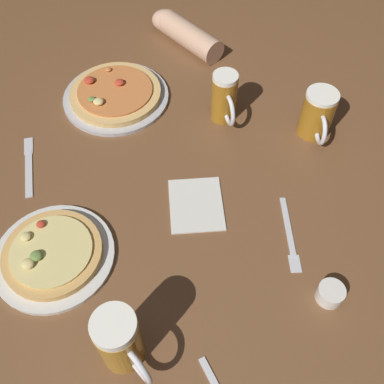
{
  "coord_description": "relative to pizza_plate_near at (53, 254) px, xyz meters",
  "views": [
    {
      "loc": [
        0.22,
        -0.61,
        0.91
      ],
      "look_at": [
        0.0,
        0.0,
        0.02
      ],
      "focal_mm": 41.63,
      "sensor_mm": 36.0,
      "label": 1
    }
  ],
  "objects": [
    {
      "name": "ground_plane",
      "position": [
        0.24,
        0.27,
        -0.03
      ],
      "size": [
        2.4,
        2.4,
        0.03
      ],
      "primitive_type": "cube",
      "color": "brown"
    },
    {
      "name": "pizza_plate_near",
      "position": [
        0.0,
        0.0,
        0.0
      ],
      "size": [
        0.27,
        0.27,
        0.05
      ],
      "color": "silver",
      "rests_on": "ground_plane"
    },
    {
      "name": "pizza_plate_far",
      "position": [
        -0.09,
        0.53,
        0.0
      ],
      "size": [
        0.31,
        0.31,
        0.05
      ],
      "color": "#B2B2B7",
      "rests_on": "ground_plane"
    },
    {
      "name": "beer_mug_dark",
      "position": [
        0.23,
        0.56,
        0.06
      ],
      "size": [
        0.09,
        0.11,
        0.15
      ],
      "color": "#9E6619",
      "rests_on": "ground_plane"
    },
    {
      "name": "beer_mug_amber",
      "position": [
        0.24,
        -0.14,
        0.06
      ],
      "size": [
        0.13,
        0.1,
        0.16
      ],
      "color": "#B27A23",
      "rests_on": "ground_plane"
    },
    {
      "name": "beer_mug_pale",
      "position": [
        0.48,
        0.59,
        0.05
      ],
      "size": [
        0.09,
        0.14,
        0.14
      ],
      "color": "#9E6619",
      "rests_on": "ground_plane"
    },
    {
      "name": "ramekin_sauce",
      "position": [
        0.6,
        0.11,
        0.0
      ],
      "size": [
        0.06,
        0.06,
        0.04
      ],
      "primitive_type": "cylinder",
      "color": "silver",
      "rests_on": "ground_plane"
    },
    {
      "name": "napkin_folded",
      "position": [
        0.26,
        0.25,
        -0.01
      ],
      "size": [
        0.18,
        0.2,
        0.01
      ],
      "primitive_type": "cube",
      "rotation": [
        0.0,
        0.0,
        0.42
      ],
      "color": "silver",
      "rests_on": "ground_plane"
    },
    {
      "name": "fork_left",
      "position": [
        0.49,
        0.24,
        -0.01
      ],
      "size": [
        0.09,
        0.2,
        0.01
      ],
      "color": "silver",
      "rests_on": "ground_plane"
    },
    {
      "name": "knife_right",
      "position": [
        -0.2,
        0.21,
        -0.01
      ],
      "size": [
        0.13,
        0.19,
        0.01
      ],
      "color": "silver",
      "rests_on": "ground_plane"
    },
    {
      "name": "diner_arm",
      "position": [
        0.0,
        0.85,
        0.02
      ],
      "size": [
        0.28,
        0.19,
        0.08
      ],
      "color": "tan",
      "rests_on": "ground_plane"
    }
  ]
}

